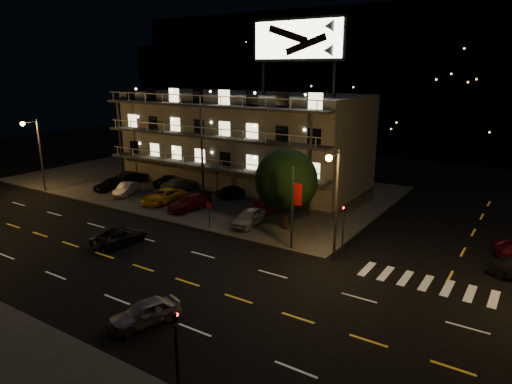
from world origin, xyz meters
The scene contains 23 objects.
ground centered at (0.00, 0.00, 0.00)m, with size 140.00×140.00×0.00m, color black.
curb_nw centered at (-14.00, 20.00, 0.07)m, with size 44.00×24.00×0.15m, color #373735.
motel centered at (-9.94, 23.88, 5.34)m, with size 28.00×13.80×18.10m.
hill_backdrop centered at (-5.94, 68.78, 11.55)m, with size 120.00×25.00×24.00m.
streetlight_nw centered at (-26.00, 7.94, 4.96)m, with size 0.44×1.92×8.00m.
streetlight_nc centered at (8.50, 7.94, 4.96)m, with size 0.44×1.92×8.00m.
signal_nw centered at (9.00, 8.50, 2.57)m, with size 0.20×0.27×4.60m.
signal_sw centered at (9.00, -8.50, 2.57)m, with size 0.20×0.27×4.60m.
banner_north centered at (5.09, 8.40, 3.43)m, with size 0.83×0.16×6.40m.
stop_sign centered at (-3.00, 8.57, 1.71)m, with size 0.91×0.11×2.61m.
tree centered at (2.44, 11.96, 4.20)m, with size 5.42×5.22×6.82m.
lot_car_0 centered at (-20.18, 12.60, 0.84)m, with size 1.63×4.05×1.38m, color black.
lot_car_1 centered at (-17.10, 12.01, 0.80)m, with size 1.37×3.93×1.30m, color #9B9AA0.
lot_car_2 centered at (-11.60, 12.02, 0.83)m, with size 2.25×4.88×1.36m, color gold.
lot_car_3 centered at (-7.91, 11.70, 0.84)m, with size 1.94×4.76×1.38m, color #540C15.
lot_car_4 centered at (-0.54, 10.89, 0.86)m, with size 1.68×4.18×1.42m, color #9B9AA0.
lot_car_5 centered at (-20.84, 16.36, 0.80)m, with size 1.38×3.97×1.31m, color black.
lot_car_6 centered at (-15.78, 17.38, 0.80)m, with size 2.16×4.68×1.30m, color black.
lot_car_7 centered at (-13.27, 16.37, 0.88)m, with size 2.04×5.03×1.46m, color #9B9AA0.
lot_car_8 centered at (-6.76, 17.50, 0.82)m, with size 1.57×3.91×1.33m, color black.
lot_car_9 centered at (-0.83, 15.81, 0.87)m, with size 1.52×4.37×1.44m, color #540C15.
road_car_east centered at (3.36, -4.93, 0.66)m, with size 1.56×3.87×1.32m, color #9B9AA0.
road_car_west centered at (-6.83, 2.21, 0.62)m, with size 2.07×4.48×1.25m, color black.
Camera 1 is at (20.20, -20.02, 13.26)m, focal length 32.00 mm.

